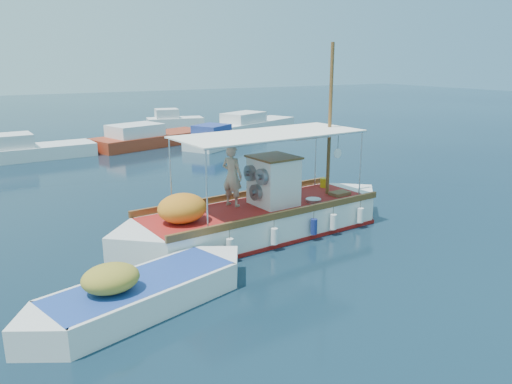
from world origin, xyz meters
TOP-DOWN VIEW (x-y plane):
  - ground at (0.00, 0.00)m, footprint 160.00×160.00m
  - fishing_caique at (-0.65, 0.65)m, footprint 10.92×3.67m
  - dinghy at (-5.79, -2.56)m, footprint 6.18×3.08m
  - bg_boat_nw at (-6.59, 19.13)m, footprint 8.05×2.90m
  - bg_boat_n at (1.58, 20.26)m, footprint 8.81×5.16m
  - bg_boat_ne at (5.62, 17.51)m, footprint 5.80×4.68m
  - bg_boat_e at (11.61, 23.55)m, footprint 9.19×6.03m
  - bg_boat_far_n at (6.71, 29.12)m, footprint 5.18×2.91m

SIDE VIEW (x-z plane):
  - ground at x=0.00m, z-range 0.00..0.00m
  - dinghy at x=-5.79m, z-range -0.46..1.12m
  - bg_boat_ne at x=5.62m, z-range -0.41..1.39m
  - bg_boat_nw at x=-6.59m, z-range -0.41..1.39m
  - bg_boat_n at x=1.58m, z-range -0.41..1.39m
  - bg_boat_e at x=11.61m, z-range -0.41..1.39m
  - bg_boat_far_n at x=6.71m, z-range -0.41..1.39m
  - fishing_caique at x=-0.65m, z-range -2.75..3.94m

